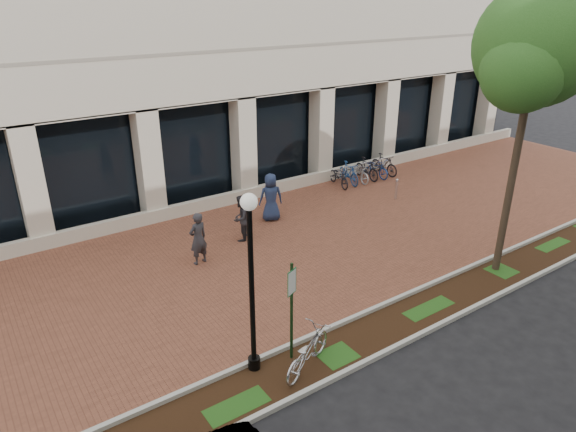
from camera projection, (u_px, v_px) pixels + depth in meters
ground at (267, 253)px, 17.04m from camera, size 120.00×120.00×0.00m
brick_plaza at (267, 253)px, 17.03m from camera, size 40.00×9.00×0.01m
planting_strip at (378, 332)px, 13.07m from camera, size 40.00×1.50×0.01m
curb_plaza_side at (358, 316)px, 13.61m from camera, size 40.00×0.12×0.12m
curb_street_side at (399, 345)px, 12.48m from camera, size 40.00×0.12×0.12m
parking_sign at (292, 300)px, 11.48m from camera, size 0.34×0.07×2.55m
lamppost at (251, 276)px, 10.84m from camera, size 0.36×0.36×4.31m
street_tree at (535, 53)px, 13.51m from camera, size 3.93×3.28×8.32m
locked_bicycle at (307, 351)px, 11.62m from camera, size 1.95×1.36×0.97m
pedestrian_left at (198, 239)px, 16.06m from camera, size 0.70×0.53×1.73m
pedestrian_mid at (241, 218)px, 17.63m from camera, size 1.00×0.94×1.64m
pedestrian_right at (271, 197)px, 19.17m from camera, size 1.04×0.85×1.83m
bollard at (396, 189)px, 21.28m from camera, size 0.12×0.12×0.91m
bike_rack_cluster at (362, 170)px, 23.48m from camera, size 3.49×1.79×0.99m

